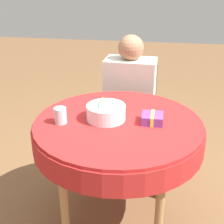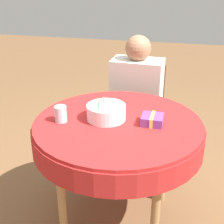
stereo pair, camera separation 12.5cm
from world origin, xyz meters
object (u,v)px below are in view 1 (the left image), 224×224
Objects in this scene: birthday_cake at (106,112)px; person at (130,90)px; gift_box at (152,118)px; chair at (131,109)px; drinking_glass at (60,116)px.

person is at bearing 85.41° from birthday_cake.
person is 0.77m from birthday_cake.
person reaches higher than gift_box.
chair is 8.86× the size of drinking_glass.
chair is 0.75× the size of person.
birthday_cake is 1.81× the size of gift_box.
birthday_cake is at bearing -91.59° from person.
drinking_glass is at bearing -107.45° from person.
drinking_glass is (-0.26, -0.09, 0.00)m from birthday_cake.
chair is at bearing 104.21° from gift_box.
person is 8.71× the size of gift_box.
birthday_cake reaches higher than chair.
person is at bearing 69.56° from drinking_glass.
gift_box is (0.21, -0.85, 0.33)m from chair.
birthday_cake is (-0.07, -0.85, 0.35)m from chair.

